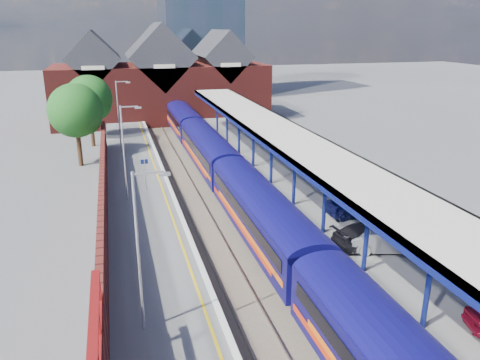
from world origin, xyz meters
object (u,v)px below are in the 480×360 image
at_px(lamp_post_c, 126,148).
at_px(platform_sign, 145,169).
at_px(parked_car_dark, 371,234).
at_px(lamp_post_b, 141,243).
at_px(parked_car_silver, 385,240).
at_px(parked_car_blue, 357,205).
at_px(train, 230,175).
at_px(lamp_post_d, 119,110).

height_order(lamp_post_c, platform_sign, lamp_post_c).
bearing_deg(parked_car_dark, lamp_post_b, 101.46).
relative_size(parked_car_silver, parked_car_blue, 0.96).
bearing_deg(parked_car_dark, train, 16.50).
bearing_deg(parked_car_dark, lamp_post_c, 41.66).
height_order(lamp_post_b, platform_sign, lamp_post_b).
bearing_deg(train, platform_sign, 168.31).
relative_size(lamp_post_b, parked_car_blue, 1.58).
bearing_deg(lamp_post_d, parked_car_silver, -64.23).
distance_m(lamp_post_c, lamp_post_d, 16.00).
relative_size(train, platform_sign, 26.36).
bearing_deg(lamp_post_d, lamp_post_b, -90.00).
relative_size(train, parked_car_blue, 14.89).
xyz_separation_m(lamp_post_c, parked_car_dark, (13.28, -11.38, -3.30)).
distance_m(lamp_post_b, parked_car_silver, 14.53).
distance_m(train, parked_car_blue, 10.27).
bearing_deg(lamp_post_d, parked_car_dark, -64.13).
xyz_separation_m(train, lamp_post_c, (-7.86, -0.66, 2.87)).
xyz_separation_m(lamp_post_b, parked_car_silver, (13.66, 3.71, -3.29)).
xyz_separation_m(lamp_post_c, platform_sign, (1.36, 2.00, -2.30)).
xyz_separation_m(platform_sign, parked_car_dark, (11.91, -13.38, -1.00)).
bearing_deg(lamp_post_c, lamp_post_b, -90.00).
bearing_deg(parked_car_blue, parked_car_dark, 158.94).
distance_m(lamp_post_d, platform_sign, 14.25).
relative_size(train, lamp_post_c, 9.41).
xyz_separation_m(train, parked_car_dark, (5.42, -12.03, -0.43)).
bearing_deg(parked_car_dark, platform_sign, 33.94).
xyz_separation_m(lamp_post_c, parked_car_blue, (14.86, -6.84, -3.38)).
xyz_separation_m(train, lamp_post_b, (-7.86, -16.66, 2.87)).
height_order(train, parked_car_blue, train).
distance_m(parked_car_silver, parked_car_dark, 0.99).
bearing_deg(lamp_post_d, lamp_post_c, -90.00).
relative_size(lamp_post_d, parked_car_blue, 1.58).
xyz_separation_m(parked_car_silver, parked_car_blue, (1.20, 5.45, -0.08)).
relative_size(lamp_post_d, parked_car_dark, 1.47).
height_order(platform_sign, parked_car_blue, platform_sign).
height_order(train, lamp_post_b, lamp_post_b).
height_order(lamp_post_c, parked_car_dark, lamp_post_c).
distance_m(train, lamp_post_c, 8.39).
xyz_separation_m(train, platform_sign, (-6.49, 1.34, 0.57)).
xyz_separation_m(lamp_post_b, lamp_post_c, (0.00, 16.00, 0.00)).
height_order(train, lamp_post_d, lamp_post_d).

